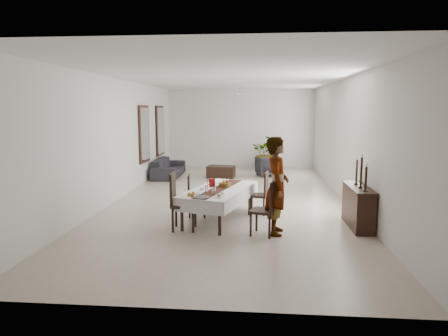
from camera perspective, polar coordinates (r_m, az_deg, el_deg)
floor at (r=10.76m, az=0.91°, el=-4.48°), size 6.00×12.00×0.00m
ceiling at (r=10.52m, az=0.95°, el=12.77°), size 6.00×12.00×0.02m
wall_back at (r=16.50m, az=2.39°, el=5.61°), size 6.00×0.02×3.20m
wall_front at (r=4.59m, az=-4.30°, el=-1.59°), size 6.00×0.02×3.20m
wall_left at (r=11.13m, az=-14.70°, el=4.02°), size 0.02×12.00×3.20m
wall_right at (r=10.73m, az=17.16°, el=3.77°), size 0.02×12.00×3.20m
dining_table_top at (r=8.66m, az=-0.65°, el=-3.17°), size 1.45×2.35×0.05m
table_leg_fl at (r=7.97m, az=-6.04°, el=-6.75°), size 0.08×0.08×0.64m
table_leg_fr at (r=7.66m, az=-0.62°, el=-7.33°), size 0.08×0.08×0.64m
table_leg_bl at (r=9.82m, az=-0.67°, el=-3.82°), size 0.08×0.08×0.64m
table_leg_br at (r=9.57m, az=3.82°, el=-4.16°), size 0.08×0.08×0.64m
tablecloth_top at (r=8.66m, az=-0.65°, el=-2.99°), size 1.66×2.55×0.01m
tablecloth_drape_left at (r=8.88m, az=-3.86°, el=-3.58°), size 0.63×2.27×0.27m
tablecloth_drape_right at (r=8.51m, az=2.71°, el=-4.10°), size 0.63×2.27×0.27m
tablecloth_drape_near at (r=7.63m, az=-3.80°, el=-5.58°), size 1.04×0.29×0.27m
tablecloth_drape_far at (r=9.76m, az=1.80°, el=-2.48°), size 1.04×0.29×0.27m
table_runner at (r=8.66m, az=-0.65°, el=-2.94°), size 0.91×2.28×0.00m
red_pitcher at (r=8.85m, az=-1.71°, el=-2.11°), size 0.17×0.17×0.18m
pitcher_handle at (r=8.87m, az=-2.18°, el=-2.08°), size 0.11×0.05×0.11m
wine_glass_near at (r=8.06m, az=-1.43°, el=-3.24°), size 0.06×0.06×0.15m
wine_glass_mid at (r=8.22m, az=-2.49°, el=-3.02°), size 0.06×0.06×0.15m
teacup_right at (r=8.06m, az=-0.22°, el=-3.61°), size 0.08×0.08×0.05m
saucer_right at (r=8.06m, az=-0.22°, el=-3.76°), size 0.14×0.14×0.01m
teacup_left at (r=8.46m, az=-3.15°, el=-3.04°), size 0.08×0.08×0.05m
saucer_left at (r=8.47m, az=-3.15°, el=-3.19°), size 0.14×0.14×0.01m
plate_near_right at (r=7.80m, az=-0.74°, el=-4.16°), size 0.22×0.22×0.01m
bread_near_right at (r=7.80m, az=-0.74°, el=-3.98°), size 0.08×0.08×0.08m
plate_near_left at (r=8.14m, az=-4.17°, el=-3.65°), size 0.22×0.22×0.01m
plate_far_left at (r=9.22m, az=-1.23°, el=-2.22°), size 0.22×0.22×0.01m
serving_tray at (r=7.79m, az=-3.16°, el=-4.18°), size 0.33×0.33×0.02m
jam_jar_a at (r=7.84m, az=-4.59°, el=-3.92°), size 0.06×0.06×0.07m
jam_jar_b at (r=7.93m, az=-5.02°, el=-3.79°), size 0.06×0.06×0.07m
jam_jar_c at (r=7.99m, az=-4.45°, el=-3.69°), size 0.06×0.06×0.07m
fruit_basket at (r=8.84m, az=0.15°, el=-2.42°), size 0.27×0.27×0.09m
fruit_red at (r=8.84m, az=0.36°, el=-1.97°), size 0.08×0.08×0.08m
fruit_green at (r=8.87m, az=-0.01°, el=-1.94°), size 0.07×0.07×0.07m
fruit_yellow at (r=8.79m, az=0.05°, el=-2.03°), size 0.08×0.08×0.08m
chair_right_near_seat at (r=7.70m, az=5.59°, el=-6.13°), size 0.56×0.56×0.05m
chair_right_near_leg_fl at (r=7.55m, az=6.51°, el=-8.40°), size 0.06×0.06×0.44m
chair_right_near_leg_fr at (r=7.89m, az=7.24°, el=-7.67°), size 0.06×0.06×0.44m
chair_right_near_leg_bl at (r=7.65m, az=3.83°, el=-8.13°), size 0.06×0.06×0.44m
chair_right_near_leg_br at (r=7.99m, az=4.67°, el=-7.43°), size 0.06×0.06×0.44m
chair_right_near_back at (r=7.58m, az=7.10°, el=-4.01°), size 0.17×0.44×0.57m
chair_right_far_seat at (r=9.23m, az=4.87°, el=-3.89°), size 0.49×0.49×0.05m
chair_right_far_leg_fl at (r=9.09m, az=5.71°, el=-5.59°), size 0.05×0.05×0.41m
chair_right_far_leg_fr at (r=9.42m, az=6.06°, el=-5.10°), size 0.05×0.05×0.41m
chair_right_far_leg_bl at (r=9.15m, az=3.60°, el=-5.47°), size 0.05×0.05×0.41m
chair_right_far_leg_br at (r=9.48m, az=4.02°, el=-4.99°), size 0.05×0.05×0.41m
chair_right_far_back at (r=9.14m, az=6.06°, el=-2.21°), size 0.11×0.42×0.53m
chair_left_near_seat at (r=8.02m, az=-5.72°, el=-5.26°), size 0.50×0.50×0.06m
chair_left_near_leg_fl at (r=8.31m, az=-6.86°, el=-6.71°), size 0.05×0.05×0.48m
chair_left_near_leg_fr at (r=7.93m, az=-7.34°, el=-7.45°), size 0.05×0.05×0.48m
chair_left_near_leg_bl at (r=8.25m, az=-4.11°, el=-6.77°), size 0.05×0.05×0.48m
chair_left_near_leg_br at (r=7.87m, az=-4.46°, el=-7.52°), size 0.05×0.05×0.48m
chair_left_near_back at (r=7.98m, az=-7.33°, el=-2.91°), size 0.06×0.49×0.62m
chair_left_far_seat at (r=9.02m, az=-3.86°, el=-4.29°), size 0.44×0.44×0.05m
chair_left_far_leg_fl at (r=9.23m, az=-4.83°, el=-5.41°), size 0.04×0.04×0.40m
chair_left_far_leg_fr at (r=8.92m, az=-4.94°, el=-5.91°), size 0.04×0.04×0.40m
chair_left_far_leg_bl at (r=9.22m, az=-2.79°, el=-5.41°), size 0.04×0.04×0.40m
chair_left_far_leg_br at (r=8.90m, az=-2.83°, el=-5.91°), size 0.04×0.04×0.40m
chair_left_far_back at (r=8.97m, az=-5.04°, el=-2.59°), size 0.08×0.40×0.51m
woman at (r=7.70m, az=7.57°, el=-2.57°), size 0.49×0.71×1.88m
sideboard_body at (r=8.66m, az=18.57°, el=-5.34°), size 0.36×1.35×0.81m
sideboard_top at (r=8.57m, az=18.70°, el=-2.61°), size 0.40×1.41×0.03m
candlestick_near_base at (r=8.09m, az=19.53°, el=-3.09°), size 0.09×0.09×0.03m
candlestick_near_shaft at (r=8.05m, az=19.62°, el=-1.42°), size 0.05×0.05×0.45m
candlestick_near_candle at (r=8.01m, az=19.71°, el=0.43°), size 0.03×0.03×0.07m
candlestick_mid_base at (r=8.43m, az=18.92°, el=-2.61°), size 0.09×0.09×0.03m
candlestick_mid_shaft at (r=8.38m, az=19.02°, el=-0.55°), size 0.05×0.05×0.59m
candlestick_mid_candle at (r=8.34m, az=19.13°, el=1.69°), size 0.03×0.03×0.07m
candlestick_far_base at (r=8.78m, az=18.36°, el=-2.16°), size 0.09×0.09×0.03m
candlestick_far_shaft at (r=8.74m, az=18.44°, el=-0.48°), size 0.05×0.05×0.50m
candlestick_far_candle at (r=8.70m, az=18.53°, el=1.37°), size 0.03×0.03×0.07m
sofa at (r=14.47m, az=-7.90°, el=0.07°), size 0.92×2.24×0.65m
armchair at (r=14.53m, az=6.26°, el=0.25°), size 0.96×0.97×0.70m
coffee_table at (r=14.09m, az=-0.43°, el=-0.55°), size 1.00×0.72×0.42m
potted_plant at (r=15.97m, az=6.27°, el=2.18°), size 1.25×1.08×1.37m
mirror_frame_near at (r=13.21m, az=-11.34°, el=4.77°), size 0.06×1.05×1.85m
mirror_glass_near at (r=13.20m, az=-11.20°, el=4.77°), size 0.01×0.90×1.70m
mirror_frame_far at (r=15.24m, az=-9.14°, el=5.28°), size 0.06×1.05×1.85m
mirror_glass_far at (r=15.23m, az=-9.01°, el=5.28°), size 0.01×0.90×1.70m
fan_rod at (r=13.50m, az=1.85°, el=11.37°), size 0.04×0.04×0.20m
fan_hub at (r=13.49m, az=1.85°, el=10.52°), size 0.16×0.16×0.08m
fan_blade_n at (r=13.84m, az=1.93°, el=10.47°), size 0.10×0.55×0.01m
fan_blade_s at (r=13.14m, az=1.77°, el=10.58°), size 0.10×0.55×0.01m
fan_blade_e at (r=13.48m, az=3.36°, el=10.51°), size 0.55×0.10×0.01m
fan_blade_w at (r=13.51m, az=0.34°, el=10.52°), size 0.55×0.10×0.01m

